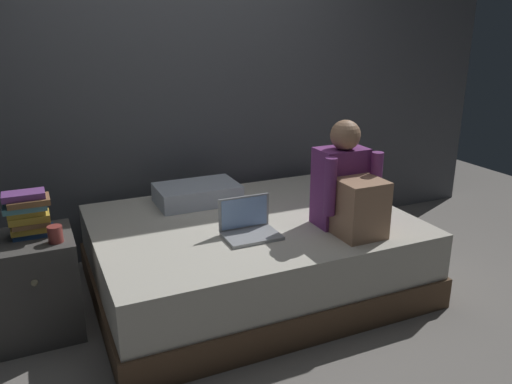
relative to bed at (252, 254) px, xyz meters
name	(u,v)px	position (x,y,z in m)	size (l,w,h in m)	color
ground_plane	(242,315)	(-0.20, -0.30, -0.24)	(8.00, 8.00, 0.00)	gray
wall_back	(176,70)	(-0.20, 0.90, 1.11)	(5.60, 0.10, 2.70)	#4C4F54
bed	(252,254)	(0.00, 0.00, 0.00)	(2.00, 1.50, 0.48)	brown
nightstand	(36,286)	(-1.30, 0.02, 0.05)	(0.44, 0.46, 0.58)	#474442
person_sitting	(348,189)	(0.46, -0.38, 0.49)	(0.39, 0.44, 0.66)	#75337A
laptop	(249,226)	(-0.12, -0.23, 0.30)	(0.32, 0.23, 0.22)	#9EA0A5
pillow	(197,194)	(-0.22, 0.45, 0.31)	(0.56, 0.36, 0.13)	silver
book_stack	(29,214)	(-1.28, 0.04, 0.46)	(0.24, 0.17, 0.25)	#284C84
mug	(55,234)	(-1.17, -0.10, 0.38)	(0.08, 0.08, 0.09)	#933833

